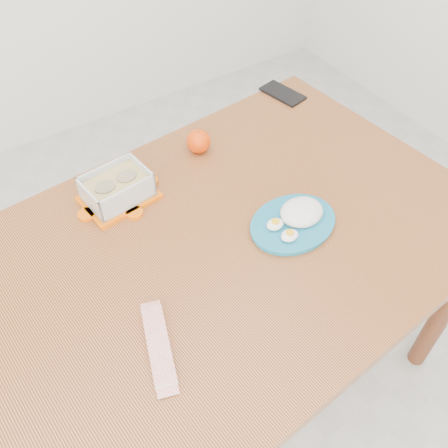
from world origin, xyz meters
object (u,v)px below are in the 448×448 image
food_container (117,188)px  smartphone (283,93)px  dining_table (224,263)px  rice_plate (296,218)px  orange_fruit (199,141)px

food_container → smartphone: (0.66, 0.16, -0.03)m
dining_table → smartphone: 0.67m
rice_plate → dining_table: bearing=160.8°
orange_fruit → rice_plate: orange_fruit is taller
dining_table → orange_fruit: size_ratio=20.20×
food_container → smartphone: bearing=6.4°
orange_fruit → smartphone: size_ratio=0.47×
orange_fruit → food_container: bearing=-168.4°
orange_fruit → dining_table: bearing=-110.7°
food_container → rice_plate: size_ratio=0.84×
food_container → rice_plate: 0.47m
smartphone → rice_plate: bearing=-136.1°
food_container → orange_fruit: 0.28m
smartphone → dining_table: bearing=-151.7°
dining_table → orange_fruit: (0.12, 0.33, 0.12)m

